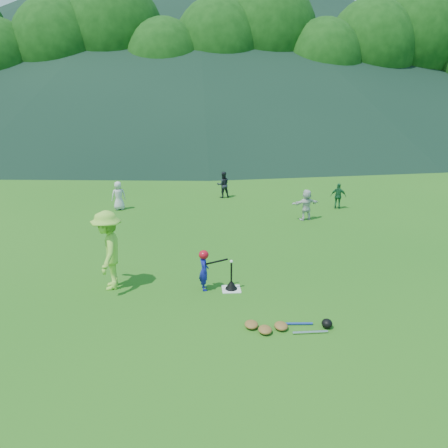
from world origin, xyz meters
name	(u,v)px	position (x,y,z in m)	size (l,w,h in m)	color
ground	(231,289)	(0.00, 0.00, 0.00)	(120.00, 120.00, 0.00)	#206116
home_plate	(231,289)	(0.00, 0.00, 0.01)	(0.45, 0.45, 0.02)	silver
baseball	(231,262)	(0.00, 0.00, 0.74)	(0.08, 0.08, 0.08)	white
batter_child	(204,271)	(-0.66, 0.06, 0.49)	(0.36, 0.24, 0.99)	#151A91
adult_coach	(108,250)	(-2.96, 0.33, 0.98)	(1.26, 0.73, 1.95)	#90D13D
fielder_a	(119,196)	(-3.88, 7.62, 0.58)	(0.56, 0.37, 1.16)	silver
fielder_b	(223,185)	(0.45, 9.35, 0.58)	(0.57, 0.44, 1.17)	black
fielder_c	(338,196)	(4.98, 7.15, 0.52)	(0.61, 0.25, 1.04)	#1B5A32
fielder_d	(306,205)	(3.28, 5.68, 0.58)	(1.07, 0.34, 1.16)	silver
batting_tee	(231,285)	(0.00, 0.00, 0.13)	(0.30, 0.30, 0.68)	black
batter_gear	(205,255)	(-0.64, 0.07, 0.89)	(0.71, 0.31, 0.35)	#B00B1B
equipment_pile	(281,326)	(0.86, -1.90, 0.07)	(1.80, 0.56, 0.19)	olive
outfield_fence	(203,137)	(0.00, 28.00, 0.70)	(70.07, 0.08, 1.33)	gray
tree_line	(202,48)	(0.20, 33.83, 8.21)	(70.04, 11.40, 14.82)	#382314
distant_hills	(155,31)	(-7.63, 81.81, 14.98)	(155.00, 140.00, 32.00)	black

